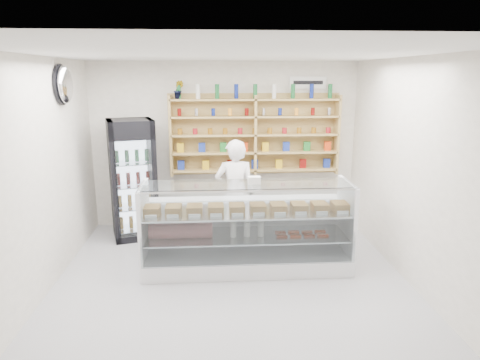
{
  "coord_description": "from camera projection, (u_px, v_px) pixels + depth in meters",
  "views": [
    {
      "loc": [
        -0.23,
        -4.78,
        2.58
      ],
      "look_at": [
        0.15,
        0.9,
        1.17
      ],
      "focal_mm": 32.0,
      "sensor_mm": 36.0,
      "label": 1
    }
  ],
  "objects": [
    {
      "name": "display_counter",
      "position": [
        247.0,
        244.0,
        5.81
      ],
      "size": [
        2.76,
        0.82,
        1.2
      ],
      "color": "white",
      "rests_on": "floor"
    },
    {
      "name": "security_mirror",
      "position": [
        65.0,
        85.0,
        5.69
      ],
      "size": [
        0.15,
        0.5,
        0.5
      ],
      "primitive_type": "ellipsoid",
      "color": "silver",
      "rests_on": "left_wall"
    },
    {
      "name": "wall_sign",
      "position": [
        308.0,
        83.0,
        7.16
      ],
      "size": [
        0.62,
        0.03,
        0.2
      ],
      "primitive_type": "cube",
      "color": "white",
      "rests_on": "back_wall"
    },
    {
      "name": "room",
      "position": [
        232.0,
        180.0,
        4.93
      ],
      "size": [
        5.0,
        5.0,
        5.0
      ],
      "color": "#A2A2A6",
      "rests_on": "ground"
    },
    {
      "name": "shop_worker",
      "position": [
        235.0,
        194.0,
        6.47
      ],
      "size": [
        0.61,
        0.41,
        1.66
      ],
      "primitive_type": "imported",
      "rotation": [
        0.0,
        0.0,
        3.16
      ],
      "color": "white",
      "rests_on": "floor"
    },
    {
      "name": "drinks_cooler",
      "position": [
        133.0,
        179.0,
        6.82
      ],
      "size": [
        0.84,
        0.83,
        1.91
      ],
      "rotation": [
        0.0,
        0.0,
        0.28
      ],
      "color": "black",
      "rests_on": "floor"
    },
    {
      "name": "wall_shelving",
      "position": [
        255.0,
        135.0,
        7.18
      ],
      "size": [
        2.84,
        0.28,
        1.33
      ],
      "color": "tan",
      "rests_on": "back_wall"
    },
    {
      "name": "potted_plant",
      "position": [
        179.0,
        90.0,
        6.92
      ],
      "size": [
        0.17,
        0.15,
        0.29
      ],
      "primitive_type": "imported",
      "rotation": [
        0.0,
        0.0,
        -0.11
      ],
      "color": "#1E6626",
      "rests_on": "wall_shelving"
    }
  ]
}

